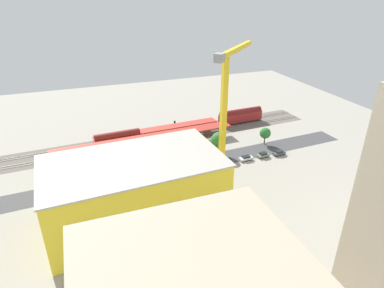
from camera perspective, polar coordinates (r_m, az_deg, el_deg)
The scene contains 25 objects.
ground_plane at distance 108.16m, azimuth -3.41°, elevation -3.50°, with size 207.03×207.03×0.00m, color #9E998C.
rail_bed at distance 127.04m, azimuth -6.31°, elevation 1.04°, with size 129.39×13.92×0.01m, color #665E54.
street_asphalt at distance 105.81m, azimuth -2.96°, elevation -4.19°, with size 129.39×9.00×0.01m, color #424244.
track_rails at distance 126.96m, azimuth -6.31°, elevation 1.11°, with size 129.20×14.66×0.12m.
platform_canopy_near at distance 117.37m, azimuth -7.85°, elevation 1.11°, with size 65.34×9.08×4.57m.
platform_canopy_far at distance 124.70m, azimuth -5.93°, elevation 2.61°, with size 47.92×7.07×4.32m.
locomotive at distance 132.93m, azimuth -0.32°, elevation 3.15°, with size 16.17×3.36×4.86m.
passenger_coach at distance 141.13m, azimuth 8.40°, elevation 4.91°, with size 19.81×4.16×6.16m.
freight_coach_far at distance 120.81m, azimuth -12.76°, elevation 0.84°, with size 16.96×4.09×6.10m.
parked_car_0 at distance 117.26m, azimuth 14.87°, elevation -1.53°, with size 4.67×2.16×1.63m.
parked_car_1 at distance 114.55m, azimuth 12.22°, elevation -1.89°, with size 4.35×2.14×1.72m.
parked_car_2 at distance 111.49m, azimuth 9.34°, elevation -2.46°, with size 4.80×1.97×1.59m.
parked_car_3 at distance 108.07m, azimuth 6.20°, elevation -3.16°, with size 4.64×1.96×1.77m.
parked_car_4 at distance 106.37m, azimuth 3.26°, elevation -3.57°, with size 4.47×2.23×1.69m.
parked_car_5 at distance 103.90m, azimuth -0.07°, elevation -4.30°, with size 4.70×1.86×1.62m.
construction_building at distance 81.11m, azimuth -9.82°, elevation -8.08°, with size 40.95×22.43×16.19m, color yellow.
construction_roof_slab at distance 76.86m, azimuth -10.27°, elevation -2.93°, with size 41.55×23.03×0.40m, color #ADA89E.
tower_crane at distance 87.03m, azimuth 5.87°, elevation 5.50°, with size 19.24×19.22×39.02m.
box_truck_0 at distance 100.75m, azimuth -4.76°, elevation -4.87°, with size 8.89×3.57×3.13m.
street_tree_0 at distance 122.68m, azimuth 12.57°, elevation 1.84°, with size 4.04×4.04×6.37m.
street_tree_1 at distance 112.99m, azimuth 4.24°, elevation 0.55°, with size 4.32×4.32×6.96m.
street_tree_2 at distance 112.10m, azimuth 4.69°, elevation 0.70°, with size 5.37×5.37×8.18m.
street_tree_3 at distance 103.96m, azimuth -19.79°, elevation -2.72°, with size 5.42×5.42×8.59m.
street_tree_4 at distance 104.95m, azimuth -23.76°, elevation -4.10°, with size 4.76×4.76×6.76m.
traffic_light at distance 97.85m, azimuth -7.00°, elevation -4.06°, with size 0.50×0.36×6.69m.
Camera 1 is at (26.48, 90.67, 52.70)m, focal length 30.76 mm.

